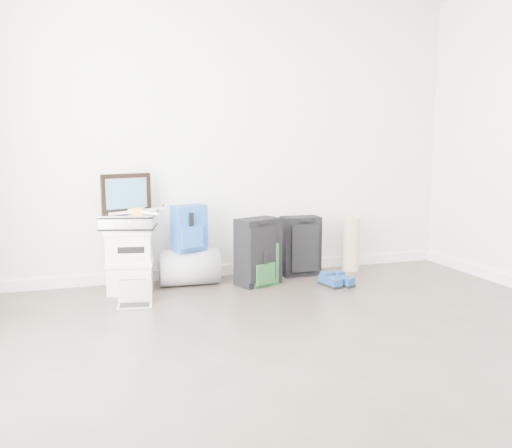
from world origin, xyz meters
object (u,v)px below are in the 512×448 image
object	(u,v)px
carry_on	(301,246)
laptop	(135,300)
duffel_bag	(189,267)
large_suitcase	(258,252)
boxes_stack	(130,260)
briefcase	(128,221)

from	to	relation	value
carry_on	laptop	distance (m)	1.73
duffel_bag	carry_on	xyz separation A→B (m)	(1.10, 0.03, 0.12)
carry_on	large_suitcase	bearing A→B (deg)	-154.79
laptop	duffel_bag	bearing A→B (deg)	51.01
boxes_stack	briefcase	bearing A→B (deg)	0.00
briefcase	carry_on	world-z (taller)	briefcase
duffel_bag	laptop	xyz separation A→B (m)	(-0.53, -0.48, -0.12)
large_suitcase	laptop	size ratio (longest dim) A/B	2.07
duffel_bag	laptop	bearing A→B (deg)	-134.64
duffel_bag	laptop	world-z (taller)	duffel_bag
boxes_stack	duffel_bag	size ratio (longest dim) A/B	1.04
briefcase	laptop	xyz separation A→B (m)	(-0.01, -0.41, -0.57)
boxes_stack	duffel_bag	bearing A→B (deg)	18.74
briefcase	large_suitcase	xyz separation A→B (m)	(1.12, -0.11, -0.31)
duffel_bag	carry_on	distance (m)	1.10
briefcase	duffel_bag	size ratio (longest dim) A/B	0.83
briefcase	carry_on	distance (m)	1.66
boxes_stack	briefcase	world-z (taller)	briefcase
duffel_bag	carry_on	size ratio (longest dim) A/B	0.93
boxes_stack	carry_on	distance (m)	1.63
briefcase	duffel_bag	xyz separation A→B (m)	(0.53, 0.08, -0.45)
briefcase	duffel_bag	distance (m)	0.70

